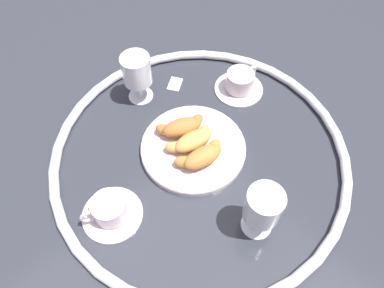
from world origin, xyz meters
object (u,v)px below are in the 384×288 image
(pastry_plate, at_px, (192,148))
(juice_glass_left, at_px, (263,207))
(croissant_small, at_px, (191,141))
(coffee_cup_near, at_px, (240,83))
(croissant_extra, at_px, (181,127))
(coffee_cup_far, at_px, (110,210))
(juice_glass_right, at_px, (137,71))
(sugar_packet, at_px, (175,84))
(croissant_large, at_px, (202,156))

(pastry_plate, relative_size, juice_glass_left, 1.87)
(croissant_small, distance_m, coffee_cup_near, 0.24)
(croissant_extra, height_order, juice_glass_left, juice_glass_left)
(pastry_plate, xyz_separation_m, coffee_cup_far, (-0.25, -0.01, 0.02))
(croissant_extra, bearing_deg, coffee_cup_near, 2.79)
(juice_glass_right, height_order, sugar_packet, juice_glass_right)
(croissant_small, height_order, coffee_cup_far, same)
(coffee_cup_near, bearing_deg, coffee_cup_far, -171.97)
(croissant_extra, relative_size, juice_glass_left, 0.90)
(croissant_extra, xyz_separation_m, sugar_packet, (0.10, 0.15, -0.03))
(coffee_cup_far, bearing_deg, coffee_cup_near, 8.03)
(coffee_cup_far, xyz_separation_m, juice_glass_left, (0.22, -0.23, 0.07))
(coffee_cup_near, bearing_deg, sugar_packet, 131.87)
(croissant_extra, height_order, juice_glass_right, juice_glass_right)
(pastry_plate, xyz_separation_m, croissant_small, (0.00, 0.00, 0.03))
(croissant_small, distance_m, sugar_packet, 0.23)
(pastry_plate, height_order, coffee_cup_near, coffee_cup_near)
(pastry_plate, relative_size, coffee_cup_far, 1.93)
(coffee_cup_near, bearing_deg, juice_glass_right, 142.66)
(pastry_plate, distance_m, croissant_small, 0.03)
(croissant_large, bearing_deg, coffee_cup_far, 170.47)
(coffee_cup_far, bearing_deg, croissant_large, -9.53)
(coffee_cup_far, xyz_separation_m, juice_glass_right, (0.27, 0.24, 0.07))
(sugar_packet, bearing_deg, coffee_cup_near, -81.17)
(coffee_cup_far, height_order, sugar_packet, coffee_cup_far)
(coffee_cup_near, relative_size, juice_glass_left, 0.97)
(juice_glass_right, bearing_deg, pastry_plate, -94.57)
(croissant_extra, relative_size, coffee_cup_far, 0.92)
(croissant_extra, xyz_separation_m, coffee_cup_far, (-0.26, -0.06, -0.01))
(juice_glass_left, height_order, juice_glass_right, same)
(croissant_large, bearing_deg, coffee_cup_near, 23.65)
(croissant_extra, height_order, coffee_cup_near, same)
(croissant_extra, height_order, sugar_packet, croissant_extra)
(coffee_cup_far, distance_m, sugar_packet, 0.42)
(juice_glass_left, bearing_deg, croissant_large, 84.64)
(croissant_large, relative_size, juice_glass_left, 0.96)
(juice_glass_left, bearing_deg, juice_glass_right, 84.33)
(croissant_small, distance_m, juice_glass_right, 0.23)
(croissant_large, height_order, juice_glass_right, juice_glass_right)
(juice_glass_right, bearing_deg, croissant_large, -95.88)
(coffee_cup_near, relative_size, coffee_cup_far, 1.00)
(sugar_packet, bearing_deg, coffee_cup_far, 176.22)
(croissant_extra, distance_m, juice_glass_left, 0.30)
(pastry_plate, relative_size, croissant_extra, 2.08)
(croissant_large, xyz_separation_m, croissant_small, (0.01, 0.05, 0.00))
(coffee_cup_near, bearing_deg, croissant_extra, -177.21)
(croissant_large, xyz_separation_m, juice_glass_left, (-0.02, -0.19, 0.05))
(sugar_packet, bearing_deg, juice_glass_left, -141.32)
(coffee_cup_far, relative_size, juice_glass_right, 0.97)
(coffee_cup_near, height_order, juice_glass_left, juice_glass_left)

